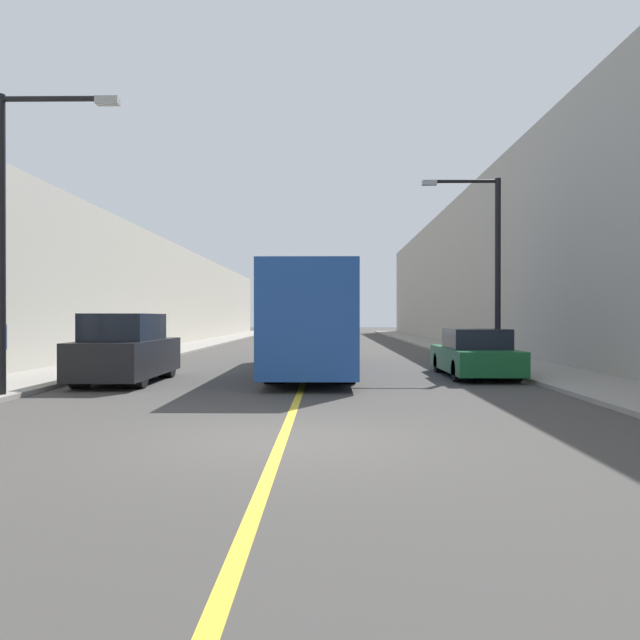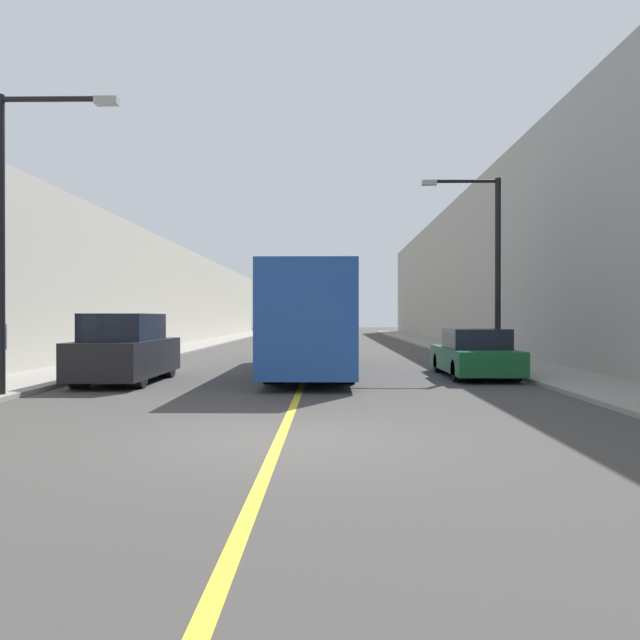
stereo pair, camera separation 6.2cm
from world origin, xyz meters
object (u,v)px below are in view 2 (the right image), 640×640
(street_lamp_right, at_px, (490,257))
(bus, at_px, (313,319))
(car_right_near, at_px, (474,355))
(street_lamp_left, at_px, (12,220))
(parked_suv_left, at_px, (126,351))

(street_lamp_right, bearing_deg, bus, -172.60)
(car_right_near, relative_size, street_lamp_right, 0.74)
(bus, bearing_deg, street_lamp_right, 7.40)
(bus, relative_size, street_lamp_left, 1.90)
(bus, xyz_separation_m, street_lamp_right, (6.03, 0.78, 2.14))
(car_right_near, xyz_separation_m, street_lamp_right, (1.13, 2.65, 3.20))
(bus, xyz_separation_m, street_lamp_left, (-6.37, -7.15, 2.19))
(car_right_near, xyz_separation_m, street_lamp_left, (-11.27, -5.28, 3.25))
(parked_suv_left, bearing_deg, street_lamp_right, 21.86)
(street_lamp_left, xyz_separation_m, street_lamp_right, (12.40, 7.93, -0.05))
(bus, distance_m, street_lamp_left, 9.82)
(bus, relative_size, car_right_near, 2.61)
(parked_suv_left, height_order, street_lamp_left, street_lamp_left)
(bus, relative_size, parked_suv_left, 2.69)
(parked_suv_left, relative_size, street_lamp_left, 0.70)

